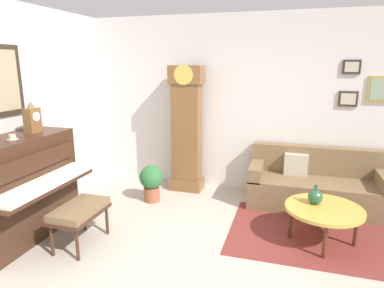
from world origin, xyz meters
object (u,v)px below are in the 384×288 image
object	(u,v)px
teacup	(12,138)
green_jug	(315,197)
coffee_table	(324,210)
piano_bench	(80,212)
piano	(19,189)
potted_plant	(151,181)
grandfather_clock	(187,132)
mantel_clock	(32,119)
couch	(316,185)

from	to	relation	value
teacup	green_jug	world-z (taller)	teacup
coffee_table	piano_bench	bearing A→B (deg)	-162.22
piano	green_jug	size ratio (longest dim) A/B	6.00
green_jug	potted_plant	bearing A→B (deg)	168.56
piano	potted_plant	world-z (taller)	piano
grandfather_clock	mantel_clock	distance (m)	2.29
potted_plant	couch	bearing A→B (deg)	12.78
coffee_table	green_jug	xyz separation A→B (m)	(-0.10, 0.08, 0.12)
piano_bench	coffee_table	distance (m)	2.81
couch	coffee_table	distance (m)	1.08
grandfather_clock	couch	bearing A→B (deg)	-2.81
grandfather_clock	teacup	xyz separation A→B (m)	(-1.36, -2.14, 0.28)
piano_bench	teacup	size ratio (longest dim) A/B	6.03
piano	grandfather_clock	bearing A→B (deg)	55.93
piano_bench	potted_plant	size ratio (longest dim) A/B	1.25
grandfather_clock	teacup	distance (m)	2.55
grandfather_clock	coffee_table	bearing A→B (deg)	-30.09
teacup	green_jug	xyz separation A→B (m)	(3.29, 1.04, -0.73)
couch	piano	bearing A→B (deg)	-149.81
couch	green_jug	distance (m)	1.03
mantel_clock	green_jug	distance (m)	3.52
piano	teacup	bearing A→B (deg)	-40.22
coffee_table	mantel_clock	xyz separation A→B (m)	(-3.44, -0.57, 0.99)
grandfather_clock	coffee_table	size ratio (longest dim) A/B	2.31
piano_bench	grandfather_clock	world-z (taller)	grandfather_clock
mantel_clock	teacup	xyz separation A→B (m)	(0.05, -0.39, -0.15)
piano	couch	bearing A→B (deg)	30.19
couch	mantel_clock	size ratio (longest dim) A/B	5.00
piano_bench	couch	xyz separation A→B (m)	(2.65, 1.94, -0.09)
green_jug	couch	bearing A→B (deg)	85.69
piano	mantel_clock	xyz separation A→B (m)	(0.00, 0.34, 0.78)
piano	piano_bench	distance (m)	0.80
couch	potted_plant	bearing A→B (deg)	-167.22
couch	piano_bench	bearing A→B (deg)	-143.83
coffee_table	couch	bearing A→B (deg)	91.28
grandfather_clock	mantel_clock	size ratio (longest dim) A/B	5.34
piano	piano_bench	world-z (taller)	piano
mantel_clock	teacup	size ratio (longest dim) A/B	3.28
coffee_table	green_jug	size ratio (longest dim) A/B	3.67
grandfather_clock	green_jug	world-z (taller)	grandfather_clock
couch	coffee_table	world-z (taller)	couch
piano_bench	couch	bearing A→B (deg)	36.17
piano	green_jug	xyz separation A→B (m)	(3.35, 0.99, -0.10)
coffee_table	green_jug	bearing A→B (deg)	142.25
mantel_clock	teacup	world-z (taller)	mantel_clock
piano_bench	mantel_clock	distance (m)	1.29
grandfather_clock	green_jug	xyz separation A→B (m)	(1.93, -1.10, -0.44)
piano	mantel_clock	bearing A→B (deg)	89.58
couch	coffee_table	size ratio (longest dim) A/B	2.16
piano_bench	mantel_clock	xyz separation A→B (m)	(-0.77, 0.28, 0.99)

